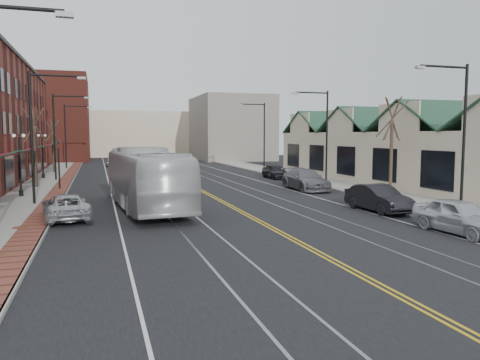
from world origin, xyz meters
TOP-DOWN VIEW (x-y plane):
  - ground at (0.00, 0.00)m, footprint 160.00×160.00m
  - sidewalk_left at (-12.00, 20.00)m, footprint 4.00×120.00m
  - sidewalk_right at (12.00, 20.00)m, footprint 4.00×120.00m
  - building_right at (18.00, 20.00)m, footprint 8.00×36.00m
  - backdrop_left at (-16.00, 70.00)m, footprint 14.00×18.00m
  - backdrop_mid at (0.00, 85.00)m, footprint 22.00×14.00m
  - backdrop_right at (15.00, 65.00)m, footprint 12.00×16.00m
  - streetlight_l_1 at (-11.05, 16.00)m, footprint 3.33×0.25m
  - streetlight_l_2 at (-11.05, 32.00)m, footprint 3.33×0.25m
  - streetlight_l_3 at (-11.05, 48.00)m, footprint 3.33×0.25m
  - streetlight_r_0 at (11.05, 6.00)m, footprint 3.33×0.25m
  - streetlight_r_1 at (11.05, 22.00)m, footprint 3.33×0.25m
  - streetlight_r_2 at (11.05, 38.00)m, footprint 3.33×0.25m
  - lamppost_l_2 at (-12.80, 20.00)m, footprint 0.84×0.28m
  - lamppost_l_3 at (-12.80, 34.00)m, footprint 0.84×0.28m
  - tree_left_near at (-12.50, 26.00)m, footprint 1.78×1.37m
  - tree_left_far at (-12.50, 42.00)m, footprint 1.66×1.28m
  - tree_right_mid at (12.50, 14.00)m, footprint 1.90×1.46m
  - manhole_far at (-11.20, 8.00)m, footprint 0.60×0.60m
  - traffic_signal at (-10.60, 24.00)m, footprint 0.18×0.15m
  - transit_bus at (-5.00, 12.98)m, footprint 3.99×13.03m
  - parked_suv at (-9.30, 10.33)m, footprint 2.77×5.02m
  - parked_car_a at (7.50, 1.65)m, footprint 2.13×4.69m
  - parked_car_b at (7.50, 7.94)m, footprint 1.79×4.70m
  - parked_car_c at (8.00, 18.73)m, footprint 2.39×5.72m
  - parked_car_d at (9.30, 28.64)m, footprint 1.73×4.25m
  - distant_car_left at (-2.15, 40.63)m, footprint 1.79×4.45m
  - distant_car_right at (1.20, 38.55)m, footprint 1.88×4.57m
  - distant_car_far at (-5.49, 52.19)m, footprint 2.47×4.84m

SIDE VIEW (x-z plane):
  - ground at x=0.00m, z-range 0.00..0.00m
  - sidewalk_left at x=-12.00m, z-range 0.00..0.15m
  - sidewalk_right at x=12.00m, z-range 0.00..0.15m
  - manhole_far at x=-11.20m, z-range 0.15..0.17m
  - distant_car_right at x=1.20m, z-range 0.00..1.32m
  - parked_suv at x=-9.30m, z-range 0.00..1.33m
  - distant_car_left at x=-2.15m, z-range 0.00..1.44m
  - parked_car_d at x=9.30m, z-range 0.00..1.45m
  - parked_car_b at x=7.50m, z-range 0.00..1.53m
  - parked_car_a at x=7.50m, z-range 0.00..1.56m
  - distant_car_far at x=-5.49m, z-range 0.00..1.58m
  - parked_car_c at x=8.00m, z-range 0.00..1.65m
  - transit_bus at x=-5.00m, z-range 0.00..3.58m
  - lamppost_l_2 at x=-12.80m, z-range 0.07..4.34m
  - lamppost_l_3 at x=-12.80m, z-range 0.07..4.34m
  - building_right at x=18.00m, z-range 0.00..4.60m
  - traffic_signal at x=-10.60m, z-range 0.45..4.25m
  - tree_left_far at x=-12.50m, z-range 0.26..6.29m
  - tree_left_near at x=-12.50m, z-range 0.27..6.75m
  - tree_right_mid at x=12.50m, z-range 0.28..7.22m
  - backdrop_mid at x=0.00m, z-range 0.00..9.00m
  - streetlight_l_1 at x=-11.05m, z-range 1.03..9.03m
  - streetlight_l_2 at x=-11.05m, z-range 1.03..9.03m
  - streetlight_l_3 at x=-11.05m, z-range 1.03..9.03m
  - streetlight_r_0 at x=11.05m, z-range 1.03..9.03m
  - streetlight_r_1 at x=11.05m, z-range 1.03..9.03m
  - streetlight_r_2 at x=11.05m, z-range 1.03..9.03m
  - backdrop_right at x=15.00m, z-range 0.00..11.00m
  - backdrop_left at x=-16.00m, z-range 0.00..14.00m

